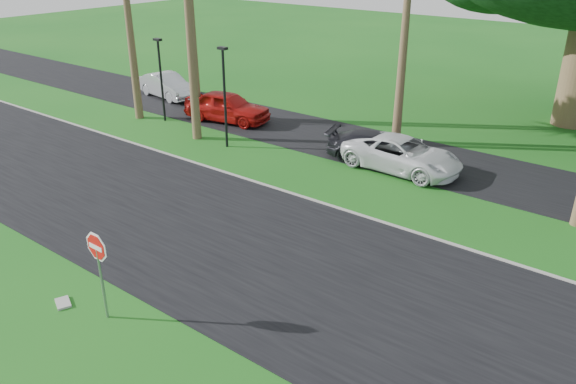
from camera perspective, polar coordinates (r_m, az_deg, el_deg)
The scene contains 12 objects.
ground at distance 17.51m, azimuth -10.88°, elevation -7.05°, with size 120.00×120.00×0.00m, color #155616.
road at distance 18.68m, azimuth -6.36°, elevation -4.55°, with size 120.00×8.00×0.02m, color black.
parking_strip at distance 26.53m, azimuth 9.38°, elevation 4.27°, with size 120.00×5.00×0.02m, color black.
curb at distance 21.43m, azimuth 1.06°, elevation -0.35°, with size 120.00×0.12×0.06m, color gray.
stop_sign_near at distance 14.75m, azimuth -18.71°, elevation -6.40°, with size 1.05×0.07×2.62m.
streetlight_left at distance 30.63m, azimuth -12.80°, elevation 11.57°, with size 0.45×0.25×4.34m.
streetlight_right at distance 26.00m, azimuth -6.47°, elevation 10.12°, with size 0.45×0.25×4.64m.
car_silver at distance 35.71m, azimuth -12.15°, elevation 10.48°, with size 1.53×4.40×1.45m, color silver.
car_red at distance 30.35m, azimuth -6.20°, elevation 8.60°, with size 1.89×4.69×1.60m, color #A9100E.
car_dark at distance 24.96m, azimuth 8.95°, elevation 4.52°, with size 1.77×4.36×1.27m, color black.
car_minivan at distance 24.07m, azimuth 11.51°, elevation 3.74°, with size 2.34×5.07×1.41m, color silver.
utility_slab at distance 16.58m, azimuth -21.89°, elevation -10.41°, with size 0.55×0.35×0.06m, color #9A9A92.
Camera 1 is at (11.50, -9.65, 9.02)m, focal length 35.00 mm.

